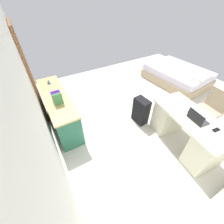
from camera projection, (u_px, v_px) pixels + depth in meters
ground_plane at (156, 111)px, 3.80m from camera, size 6.18×6.18×0.00m
wall_back at (32, 103)px, 1.96m from camera, size 4.07×0.10×2.60m
door_wooden at (31, 76)px, 3.13m from camera, size 0.88×0.05×2.04m
desk at (186, 130)px, 2.78m from camera, size 1.52×0.85×0.76m
office_chair at (207, 112)px, 3.14m from camera, size 0.52×0.52×0.94m
credenza at (60, 110)px, 3.26m from camera, size 1.80×0.48×0.77m
bed at (177, 75)px, 4.79m from camera, size 1.99×1.53×0.58m
suitcase_black at (141, 111)px, 3.34m from camera, size 0.38×0.25×0.63m
laptop at (197, 119)px, 2.44m from camera, size 0.34×0.26×0.21m
computer_mouse at (187, 110)px, 2.65m from camera, size 0.07×0.11×0.03m
cell_phone_near_laptop at (216, 130)px, 2.31m from camera, size 0.08×0.14×0.01m
book_row at (57, 98)px, 2.77m from camera, size 0.19×0.17×0.24m
figurine_small at (48, 82)px, 3.33m from camera, size 0.08×0.08×0.11m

